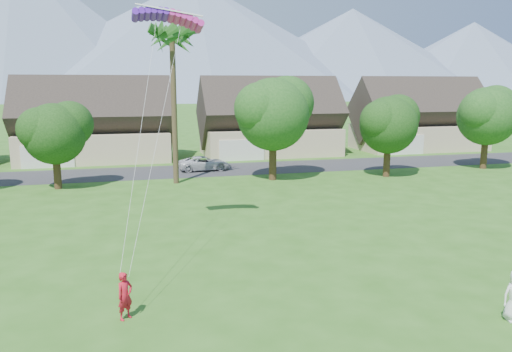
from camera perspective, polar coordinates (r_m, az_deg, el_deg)
name	(u,v)px	position (r m, az deg, el deg)	size (l,w,h in m)	color
street	(193,171)	(46.58, -7.27, 0.60)	(90.00, 7.00, 0.01)	#2D2D30
kite_flyer	(125,296)	(17.96, -14.75, -13.11)	(0.61, 0.40, 1.66)	red
parked_car	(204,163)	(46.62, -5.93, 1.45)	(2.19, 4.74, 1.32)	silver
mountain_ridge	(157,43)	(272.86, -11.20, 14.70)	(540.00, 240.00, 70.00)	slate
houses_row	(186,126)	(55.08, -7.99, 5.70)	(72.75, 8.19, 8.86)	beige
tree_row	(186,123)	(39.85, -7.99, 6.01)	(62.27, 6.67, 8.45)	#47301C
fan_palm	(172,33)	(40.42, -9.59, 15.84)	(3.00, 3.00, 13.80)	#4C3D26
parafoil_kite	(168,15)	(25.61, -9.98, 17.62)	(3.34, 1.00, 0.50)	#5718B9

